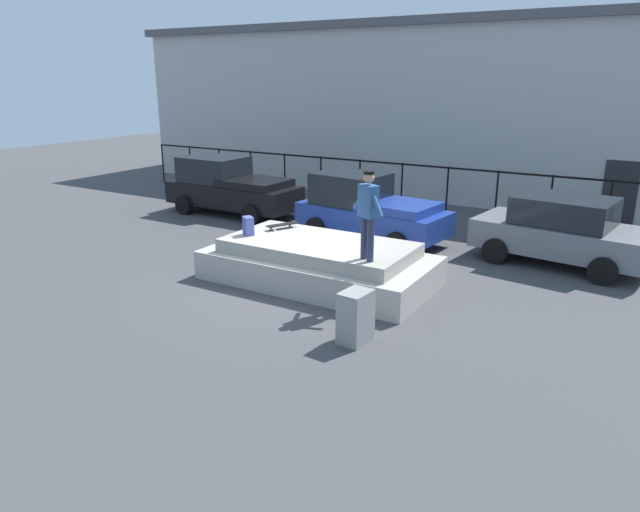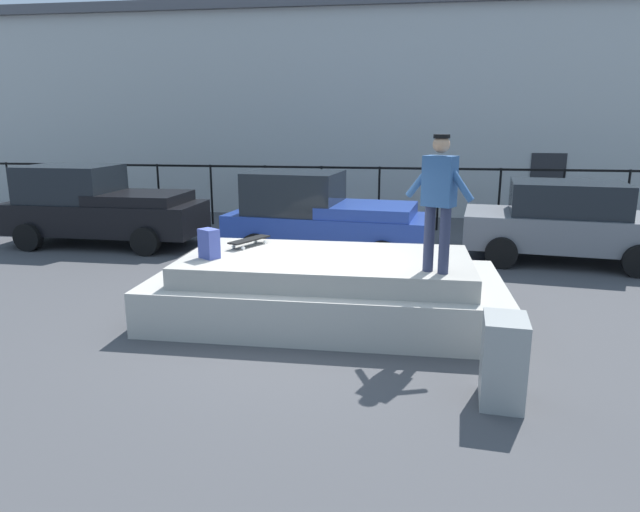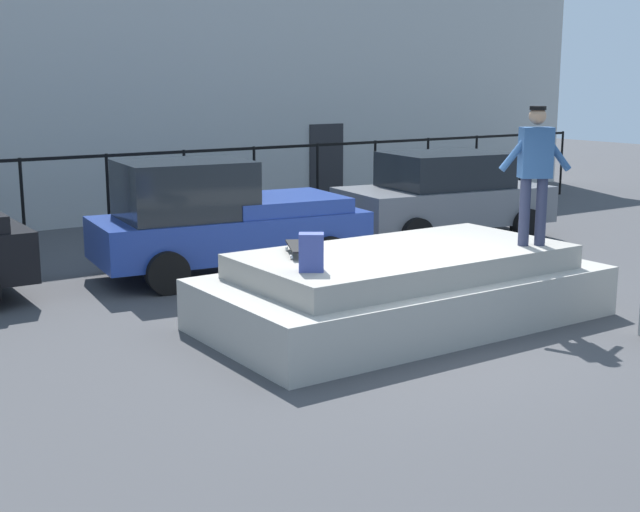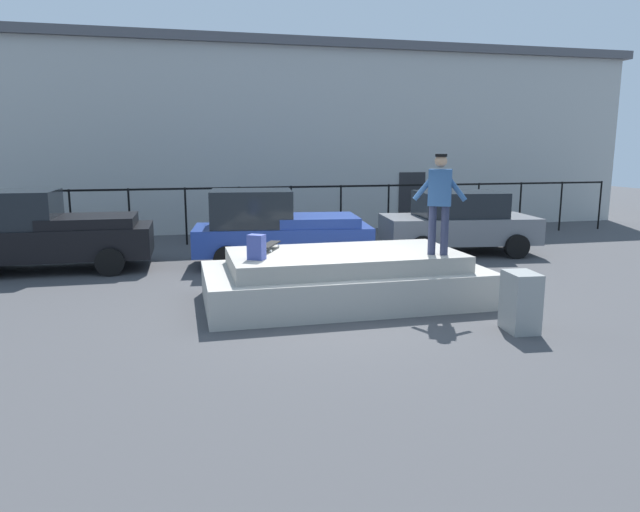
% 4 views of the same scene
% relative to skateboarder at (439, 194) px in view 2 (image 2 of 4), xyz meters
% --- Properties ---
extents(ground_plane, '(60.00, 60.00, 0.00)m').
position_rel_skateboarder_xyz_m(ground_plane, '(-1.92, 0.37, -1.99)').
color(ground_plane, '#424244').
extents(concrete_ledge, '(5.16, 2.62, 0.95)m').
position_rel_skateboarder_xyz_m(concrete_ledge, '(-1.55, 0.70, -1.55)').
color(concrete_ledge, '#ADA89E').
rests_on(concrete_ledge, ground_plane).
extents(skateboarder, '(0.88, 0.54, 1.80)m').
position_rel_skateboarder_xyz_m(skateboarder, '(0.00, 0.00, 0.00)').
color(skateboarder, '#2D334C').
rests_on(skateboarder, concrete_ledge).
extents(skateboard, '(0.53, 0.82, 0.12)m').
position_rel_skateboarder_xyz_m(skateboard, '(-2.88, 1.19, -0.94)').
color(skateboard, black).
rests_on(skateboard, concrete_ledge).
extents(backpack, '(0.34, 0.32, 0.43)m').
position_rel_skateboarder_xyz_m(backpack, '(-3.24, 0.32, -0.82)').
color(backpack, '#3F4C99').
rests_on(backpack, concrete_ledge).
extents(car_black_pickup_near, '(4.67, 2.06, 1.89)m').
position_rel_skateboarder_xyz_m(car_black_pickup_near, '(-7.66, 5.01, -1.06)').
color(car_black_pickup_near, black).
rests_on(car_black_pickup_near, ground_plane).
extents(car_blue_pickup_mid, '(4.48, 2.37, 1.86)m').
position_rel_skateboarder_xyz_m(car_blue_pickup_mid, '(-2.20, 4.49, -1.08)').
color(car_blue_pickup_mid, navy).
rests_on(car_blue_pickup_mid, ground_plane).
extents(car_grey_sedan_far, '(4.29, 2.59, 1.69)m').
position_rel_skateboarder_xyz_m(car_grey_sedan_far, '(2.93, 4.92, -1.13)').
color(car_grey_sedan_far, slate).
rests_on(car_grey_sedan_far, ground_plane).
extents(utility_box, '(0.50, 0.64, 0.95)m').
position_rel_skateboarder_xyz_m(utility_box, '(0.64, -1.70, -1.52)').
color(utility_box, gray).
rests_on(utility_box, ground_plane).
extents(fence_row, '(24.06, 0.06, 1.71)m').
position_rel_skateboarder_xyz_m(fence_row, '(-1.92, 8.12, -0.84)').
color(fence_row, black).
rests_on(fence_row, ground_plane).
extents(warehouse_building, '(29.02, 8.08, 6.51)m').
position_rel_skateboarder_xyz_m(warehouse_building, '(-1.92, 14.09, 1.27)').
color(warehouse_building, '#B2B2AD').
rests_on(warehouse_building, ground_plane).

